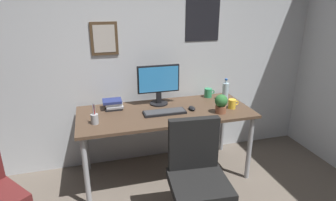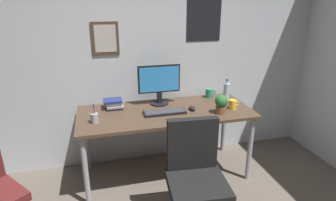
{
  "view_description": "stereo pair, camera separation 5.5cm",
  "coord_description": "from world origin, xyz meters",
  "px_view_note": "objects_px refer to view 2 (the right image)",
  "views": [
    {
      "loc": [
        -0.52,
        -0.94,
        1.86
      ],
      "look_at": [
        0.18,
        1.59,
        0.91
      ],
      "focal_mm": 30.27,
      "sensor_mm": 36.0,
      "label": 1
    },
    {
      "loc": [
        -0.47,
        -0.95,
        1.86
      ],
      "look_at": [
        0.18,
        1.59,
        0.91
      ],
      "focal_mm": 30.27,
      "sensor_mm": 36.0,
      "label": 2
    }
  ],
  "objects_px": {
    "water_bottle": "(226,92)",
    "potted_plant": "(221,103)",
    "coffee_mug_near": "(209,93)",
    "monitor": "(159,83)",
    "coffee_mug_far": "(233,104)",
    "keyboard": "(165,112)",
    "office_chair": "(195,172)",
    "book_stack_left": "(114,104)",
    "pen_cup": "(94,118)",
    "computer_mouse": "(192,108)"
  },
  "relations": [
    {
      "from": "coffee_mug_near",
      "to": "potted_plant",
      "type": "distance_m",
      "value": 0.49
    },
    {
      "from": "coffee_mug_near",
      "to": "potted_plant",
      "type": "xyz_separation_m",
      "value": [
        -0.07,
        -0.48,
        0.05
      ]
    },
    {
      "from": "keyboard",
      "to": "coffee_mug_near",
      "type": "distance_m",
      "value": 0.72
    },
    {
      "from": "coffee_mug_far",
      "to": "potted_plant",
      "type": "relative_size",
      "value": 0.6
    },
    {
      "from": "coffee_mug_near",
      "to": "keyboard",
      "type": "bearing_deg",
      "value": -150.99
    },
    {
      "from": "office_chair",
      "to": "coffee_mug_far",
      "type": "bearing_deg",
      "value": 46.38
    },
    {
      "from": "keyboard",
      "to": "coffee_mug_near",
      "type": "height_order",
      "value": "coffee_mug_near"
    },
    {
      "from": "water_bottle",
      "to": "coffee_mug_near",
      "type": "bearing_deg",
      "value": 134.78
    },
    {
      "from": "coffee_mug_near",
      "to": "pen_cup",
      "type": "distance_m",
      "value": 1.38
    },
    {
      "from": "coffee_mug_far",
      "to": "book_stack_left",
      "type": "xyz_separation_m",
      "value": [
        -1.21,
        0.33,
        0.0
      ]
    },
    {
      "from": "pen_cup",
      "to": "coffee_mug_near",
      "type": "bearing_deg",
      "value": 17.47
    },
    {
      "from": "coffee_mug_near",
      "to": "water_bottle",
      "type": "bearing_deg",
      "value": -45.22
    },
    {
      "from": "office_chair",
      "to": "monitor",
      "type": "distance_m",
      "value": 1.13
    },
    {
      "from": "potted_plant",
      "to": "book_stack_left",
      "type": "xyz_separation_m",
      "value": [
        -1.04,
        0.41,
        -0.06
      ]
    },
    {
      "from": "water_bottle",
      "to": "coffee_mug_near",
      "type": "height_order",
      "value": "water_bottle"
    },
    {
      "from": "pen_cup",
      "to": "coffee_mug_far",
      "type": "bearing_deg",
      "value": 0.41
    },
    {
      "from": "coffee_mug_near",
      "to": "pen_cup",
      "type": "bearing_deg",
      "value": -162.53
    },
    {
      "from": "water_bottle",
      "to": "computer_mouse",
      "type": "bearing_deg",
      "value": -158.58
    },
    {
      "from": "monitor",
      "to": "pen_cup",
      "type": "distance_m",
      "value": 0.8
    },
    {
      "from": "computer_mouse",
      "to": "coffee_mug_far",
      "type": "height_order",
      "value": "coffee_mug_far"
    },
    {
      "from": "monitor",
      "to": "pen_cup",
      "type": "bearing_deg",
      "value": -153.43
    },
    {
      "from": "monitor",
      "to": "coffee_mug_near",
      "type": "bearing_deg",
      "value": 5.97
    },
    {
      "from": "potted_plant",
      "to": "book_stack_left",
      "type": "height_order",
      "value": "potted_plant"
    },
    {
      "from": "monitor",
      "to": "book_stack_left",
      "type": "bearing_deg",
      "value": -178.85
    },
    {
      "from": "potted_plant",
      "to": "water_bottle",
      "type": "bearing_deg",
      "value": 57.39
    },
    {
      "from": "monitor",
      "to": "keyboard",
      "type": "bearing_deg",
      "value": -91.75
    },
    {
      "from": "monitor",
      "to": "pen_cup",
      "type": "height_order",
      "value": "monitor"
    },
    {
      "from": "keyboard",
      "to": "book_stack_left",
      "type": "height_order",
      "value": "book_stack_left"
    },
    {
      "from": "water_bottle",
      "to": "pen_cup",
      "type": "xyz_separation_m",
      "value": [
        -1.46,
        -0.27,
        -0.05
      ]
    },
    {
      "from": "monitor",
      "to": "coffee_mug_far",
      "type": "distance_m",
      "value": 0.81
    },
    {
      "from": "computer_mouse",
      "to": "keyboard",
      "type": "bearing_deg",
      "value": -176.79
    },
    {
      "from": "water_bottle",
      "to": "potted_plant",
      "type": "height_order",
      "value": "water_bottle"
    },
    {
      "from": "coffee_mug_near",
      "to": "coffee_mug_far",
      "type": "bearing_deg",
      "value": -76.2
    },
    {
      "from": "monitor",
      "to": "computer_mouse",
      "type": "xyz_separation_m",
      "value": [
        0.29,
        -0.27,
        -0.22
      ]
    },
    {
      "from": "office_chair",
      "to": "keyboard",
      "type": "height_order",
      "value": "office_chair"
    },
    {
      "from": "water_bottle",
      "to": "pen_cup",
      "type": "distance_m",
      "value": 1.49
    },
    {
      "from": "book_stack_left",
      "to": "monitor",
      "type": "bearing_deg",
      "value": 1.15
    },
    {
      "from": "monitor",
      "to": "potted_plant",
      "type": "distance_m",
      "value": 0.7
    },
    {
      "from": "monitor",
      "to": "water_bottle",
      "type": "distance_m",
      "value": 0.78
    },
    {
      "from": "potted_plant",
      "to": "pen_cup",
      "type": "distance_m",
      "value": 1.25
    },
    {
      "from": "keyboard",
      "to": "water_bottle",
      "type": "bearing_deg",
      "value": 14.64
    },
    {
      "from": "keyboard",
      "to": "computer_mouse",
      "type": "distance_m",
      "value": 0.3
    },
    {
      "from": "office_chair",
      "to": "potted_plant",
      "type": "distance_m",
      "value": 0.84
    },
    {
      "from": "office_chair",
      "to": "coffee_mug_far",
      "type": "xyz_separation_m",
      "value": [
        0.65,
        0.68,
        0.28
      ]
    },
    {
      "from": "water_bottle",
      "to": "coffee_mug_far",
      "type": "relative_size",
      "value": 2.14
    },
    {
      "from": "keyboard",
      "to": "water_bottle",
      "type": "distance_m",
      "value": 0.8
    },
    {
      "from": "monitor",
      "to": "potted_plant",
      "type": "bearing_deg",
      "value": -37.59
    },
    {
      "from": "water_bottle",
      "to": "coffee_mug_far",
      "type": "distance_m",
      "value": 0.27
    },
    {
      "from": "water_bottle",
      "to": "book_stack_left",
      "type": "xyz_separation_m",
      "value": [
        -1.26,
        0.07,
        -0.06
      ]
    },
    {
      "from": "office_chair",
      "to": "book_stack_left",
      "type": "height_order",
      "value": "office_chair"
    }
  ]
}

